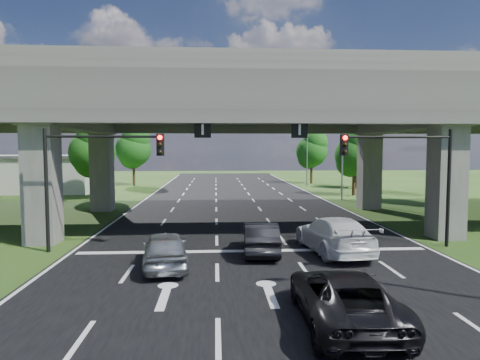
{
  "coord_description": "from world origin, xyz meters",
  "views": [
    {
      "loc": [
        -1.85,
        -17.01,
        5.01
      ],
      "look_at": [
        -0.49,
        6.71,
        3.27
      ],
      "focal_mm": 32.0,
      "sensor_mm": 36.0,
      "label": 1
    }
  ],
  "objects": [
    {
      "name": "ground",
      "position": [
        0.0,
        0.0,
        0.0
      ],
      "size": [
        160.0,
        160.0,
        0.0
      ],
      "primitive_type": "plane",
      "color": "#234114",
      "rests_on": "ground"
    },
    {
      "name": "road",
      "position": [
        0.0,
        10.0,
        0.01
      ],
      "size": [
        18.0,
        120.0,
        0.03
      ],
      "primitive_type": "cube",
      "color": "black",
      "rests_on": "ground"
    },
    {
      "name": "overpass",
      "position": [
        0.0,
        12.0,
        7.92
      ],
      "size": [
        80.0,
        15.0,
        10.0
      ],
      "color": "#3B3936",
      "rests_on": "ground"
    },
    {
      "name": "warehouse",
      "position": [
        -26.0,
        35.0,
        2.0
      ],
      "size": [
        20.0,
        10.0,
        4.0
      ],
      "primitive_type": "cube",
      "color": "#9E9E99",
      "rests_on": "ground"
    },
    {
      "name": "signal_right",
      "position": [
        7.82,
        3.94,
        4.19
      ],
      "size": [
        5.76,
        0.54,
        6.0
      ],
      "color": "black",
      "rests_on": "ground"
    },
    {
      "name": "signal_left",
      "position": [
        -7.82,
        3.94,
        4.19
      ],
      "size": [
        5.76,
        0.54,
        6.0
      ],
      "color": "black",
      "rests_on": "ground"
    },
    {
      "name": "streetlight_far",
      "position": [
        10.1,
        24.0,
        5.85
      ],
      "size": [
        3.38,
        0.25,
        10.0
      ],
      "color": "gray",
      "rests_on": "ground"
    },
    {
      "name": "streetlight_beyond",
      "position": [
        10.1,
        40.0,
        5.85
      ],
      "size": [
        3.38,
        0.25,
        10.0
      ],
      "color": "gray",
      "rests_on": "ground"
    },
    {
      "name": "tree_left_near",
      "position": [
        -13.95,
        26.0,
        4.82
      ],
      "size": [
        4.5,
        4.5,
        7.8
      ],
      "color": "black",
      "rests_on": "ground"
    },
    {
      "name": "tree_left_mid",
      "position": [
        -16.95,
        34.0,
        4.17
      ],
      "size": [
        3.91,
        3.9,
        6.76
      ],
      "color": "black",
      "rests_on": "ground"
    },
    {
      "name": "tree_left_far",
      "position": [
        -12.95,
        42.0,
        5.14
      ],
      "size": [
        4.8,
        4.8,
        8.32
      ],
      "color": "black",
      "rests_on": "ground"
    },
    {
      "name": "tree_right_near",
      "position": [
        13.05,
        28.0,
        4.5
      ],
      "size": [
        4.2,
        4.2,
        7.28
      ],
      "color": "black",
      "rests_on": "ground"
    },
    {
      "name": "tree_right_mid",
      "position": [
        16.05,
        36.0,
        4.17
      ],
      "size": [
        3.91,
        3.9,
        6.76
      ],
      "color": "black",
      "rests_on": "ground"
    },
    {
      "name": "tree_right_far",
      "position": [
        12.05,
        44.0,
        4.82
      ],
      "size": [
        4.5,
        4.5,
        7.8
      ],
      "color": "black",
      "rests_on": "ground"
    },
    {
      "name": "car_silver",
      "position": [
        -3.97,
        0.79,
        0.8
      ],
      "size": [
        2.39,
        4.73,
        1.54
      ],
      "primitive_type": "imported",
      "rotation": [
        0.0,
        0.0,
        3.27
      ],
      "color": "#9C9FA3",
      "rests_on": "road"
    },
    {
      "name": "car_dark",
      "position": [
        0.29,
        3.0,
        0.77
      ],
      "size": [
        1.79,
        4.57,
        1.48
      ],
      "primitive_type": "imported",
      "rotation": [
        0.0,
        0.0,
        3.09
      ],
      "color": "black",
      "rests_on": "road"
    },
    {
      "name": "car_white",
      "position": [
        3.82,
        3.0,
        0.89
      ],
      "size": [
        3.01,
        6.12,
        1.71
      ],
      "primitive_type": "imported",
      "rotation": [
        0.0,
        0.0,
        3.25
      ],
      "color": "silver",
      "rests_on": "road"
    },
    {
      "name": "car_trailing",
      "position": [
        1.8,
        -5.28,
        0.79
      ],
      "size": [
        2.7,
        5.54,
        1.52
      ],
      "primitive_type": "imported",
      "rotation": [
        0.0,
        0.0,
        3.11
      ],
      "color": "black",
      "rests_on": "road"
    }
  ]
}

